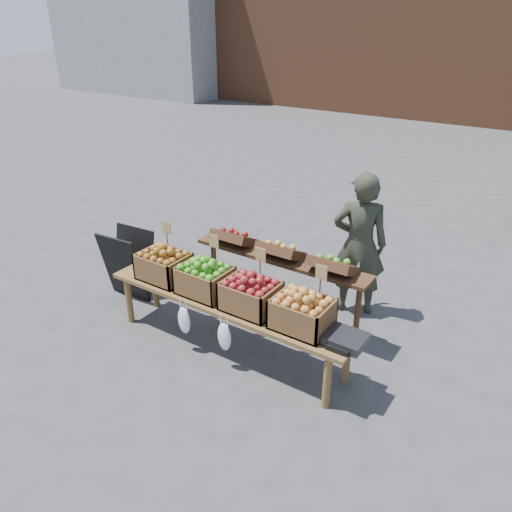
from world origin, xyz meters
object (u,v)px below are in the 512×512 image
Objects in this scene: crate_golden_apples at (164,266)px; crate_red_apples at (251,296)px; chalkboard_sign at (128,264)px; back_table at (280,280)px; crate_russet_pears at (205,280)px; vendor at (359,245)px; weighing_scale at (346,339)px; crate_green_apples at (302,314)px; display_bench at (228,325)px.

crate_red_apples is (1.10, 0.00, 0.00)m from crate_golden_apples.
chalkboard_sign is at bearing 173.95° from crate_red_apples.
back_table is 4.20× the size of crate_russet_pears.
back_table is (1.78, 0.52, 0.10)m from chalkboard_sign.
weighing_scale is at bearing 85.79° from vendor.
back_table reaches higher than crate_red_apples.
back_table is at bearing 11.92° from chalkboard_sign.
back_table is 4.20× the size of crate_green_apples.
display_bench is 5.40× the size of crate_green_apples.
display_bench is 7.94× the size of weighing_scale.
vendor is 3.27× the size of crate_red_apples.
crate_red_apples is at bearing -10.40° from chalkboard_sign.
display_bench is 1.29m from weighing_scale.
crate_green_apples is at bearing 0.00° from crate_russet_pears.
crate_red_apples is (0.11, -0.72, 0.19)m from back_table.
back_table is 1.31m from weighing_scale.
crate_red_apples and crate_green_apples have the same top height.
crate_green_apples is at bearing 69.39° from vendor.
crate_golden_apples reaches higher than chalkboard_sign.
crate_russet_pears is (-0.28, 0.00, 0.42)m from display_bench.
back_table is 6.18× the size of weighing_scale.
crate_green_apples reaches higher than weighing_scale.
crate_golden_apples is at bearing 180.00° from crate_red_apples.
chalkboard_sign is 1.86m from back_table.
crate_green_apples is at bearing 0.00° from display_bench.
display_bench is at bearing 0.00° from crate_russet_pears.
back_table is 0.77m from display_bench.
crate_green_apples is at bearing 180.00° from weighing_scale.
chalkboard_sign is 0.31× the size of display_bench.
chalkboard_sign is 1.69× the size of crate_golden_apples.
chalkboard_sign is 1.93m from crate_red_apples.
crate_red_apples is at bearing -80.95° from back_table.
chalkboard_sign is at bearing 172.93° from display_bench.
vendor is 0.61× the size of display_bench.
chalkboard_sign is 2.49× the size of weighing_scale.
back_table reaches higher than crate_green_apples.
crate_russet_pears and crate_green_apples have the same top height.
weighing_scale is at bearing -33.45° from back_table.
crate_green_apples reaches higher than chalkboard_sign.
crate_green_apples is (0.66, -0.72, 0.19)m from back_table.
vendor is 1.68m from display_bench.
display_bench is 0.93m from crate_golden_apples.
display_bench is at bearing 180.00° from crate_red_apples.
weighing_scale is (2.87, -0.20, 0.19)m from chalkboard_sign.
display_bench is 0.93m from crate_green_apples.
chalkboard_sign reaches higher than weighing_scale.
crate_green_apples is at bearing -9.05° from chalkboard_sign.
crate_golden_apples reaches higher than display_bench.
vendor is at bearing 93.37° from crate_green_apples.
crate_golden_apples is at bearing 180.00° from crate_russet_pears.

